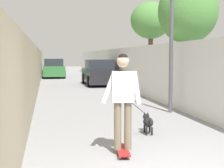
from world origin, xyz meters
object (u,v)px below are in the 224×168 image
tree_right_near (188,12)px  skateboard (123,150)px  lamp_post (172,15)px  tree_right_mid (151,21)px  car_far (54,69)px  person_skateboarder (123,94)px  car_near (99,73)px  dog (148,122)px

tree_right_near → skateboard: (-6.07, 3.85, -3.28)m
lamp_post → skateboard: 5.56m
tree_right_mid → lamp_post: 7.73m
car_far → tree_right_near: bearing=-164.1°
tree_right_near → person_skateboarder: size_ratio=2.71×
lamp_post → car_near: (10.35, 0.60, -2.26)m
lamp_post → dog: size_ratio=2.48×
dog → car_far: 20.80m
tree_right_near → car_near: tree_right_near is taller
car_near → car_far: bearing=18.4°
skateboard → car_near: size_ratio=0.19×
tree_right_near → skateboard: 7.90m
tree_right_mid → car_near: tree_right_mid is taller
lamp_post → person_skateboarder: bearing=148.9°
skateboard → car_near: car_near is taller
dog → lamp_post: bearing=-30.4°
car_far → dog: bearing=-175.5°
person_skateboarder → car_far: person_skateboarder is taller
lamp_post → car_far: 18.51m
tree_right_mid → dog: size_ratio=2.64×
person_skateboarder → car_near: (14.41, -1.85, -0.37)m
person_skateboarder → dog: bearing=-32.4°
tree_right_near → lamp_post: tree_right_near is taller
tree_right_near → dog: tree_right_near is taller
dog → tree_right_near: bearing=-32.4°
skateboard → car_far: size_ratio=0.21×
lamp_post → car_far: size_ratio=1.10×
car_near → person_skateboarder: bearing=172.7°
lamp_post → person_skateboarder: (-4.06, 2.45, -1.89)m
car_near → car_far: size_ratio=1.07×
tree_right_mid → skateboard: size_ratio=5.65×
skateboard → person_skateboarder: bearing=-153.4°
lamp_post → car_near: bearing=3.3°
lamp_post → car_near: lamp_post is taller
skateboard → dog: 1.70m
tree_right_near → car_far: tree_right_near is taller
tree_right_mid → car_near: 4.67m
tree_right_near → car_near: 8.97m
person_skateboarder → dog: size_ratio=0.97×
dog → person_skateboarder: bearing=147.6°
tree_right_mid → tree_right_near: bearing=176.5°
person_skateboarder → car_far: size_ratio=0.43×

